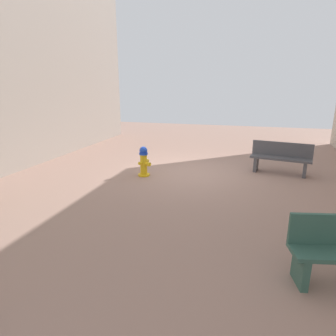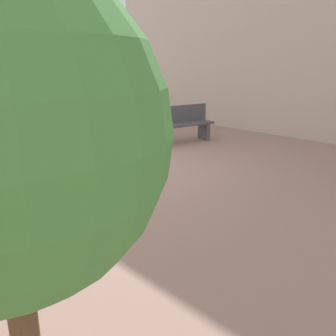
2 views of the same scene
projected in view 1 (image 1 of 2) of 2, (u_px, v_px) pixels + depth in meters
ground_plane at (192, 173)px, 9.03m from camera, size 23.40×23.40×0.00m
fire_hydrant at (144, 161)px, 8.61m from camera, size 0.41×0.43×0.89m
bench_near at (281, 157)px, 8.85m from camera, size 1.81×0.75×0.95m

